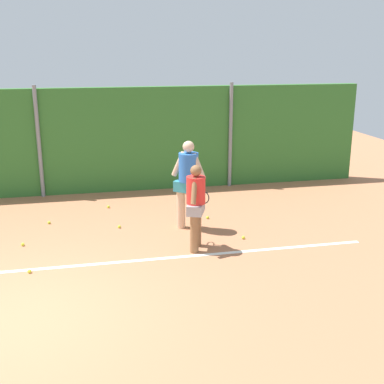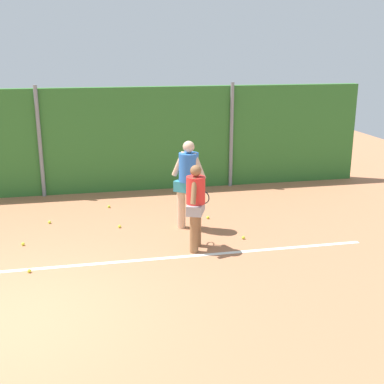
{
  "view_description": "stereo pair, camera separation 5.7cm",
  "coord_description": "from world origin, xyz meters",
  "px_view_note": "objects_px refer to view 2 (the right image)",
  "views": [
    {
      "loc": [
        1.24,
        -6.63,
        3.72
      ],
      "look_at": [
        3.19,
        2.55,
        0.98
      ],
      "focal_mm": 46.14,
      "sensor_mm": 36.0,
      "label": 1
    },
    {
      "loc": [
        1.29,
        -6.64,
        3.72
      ],
      "look_at": [
        3.19,
        2.55,
        0.98
      ],
      "focal_mm": 46.14,
      "sensor_mm": 36.0,
      "label": 2
    }
  ],
  "objects_px": {
    "tennis_ball_1": "(23,244)",
    "tennis_ball_4": "(208,217)",
    "player_foreground_near": "(196,203)",
    "tennis_ball_6": "(29,271)",
    "tennis_ball_8": "(243,238)",
    "tennis_ball_10": "(50,222)",
    "tennis_ball_5": "(120,226)",
    "player_midcourt": "(189,181)",
    "tennis_ball_0": "(109,206)"
  },
  "relations": [
    {
      "from": "tennis_ball_1",
      "to": "tennis_ball_4",
      "type": "xyz_separation_m",
      "value": [
        3.93,
        0.81,
        0.0
      ]
    },
    {
      "from": "player_foreground_near",
      "to": "tennis_ball_6",
      "type": "distance_m",
      "value": 3.2
    },
    {
      "from": "tennis_ball_8",
      "to": "tennis_ball_10",
      "type": "bearing_deg",
      "value": 155.97
    },
    {
      "from": "tennis_ball_4",
      "to": "tennis_ball_1",
      "type": "bearing_deg",
      "value": -168.41
    },
    {
      "from": "tennis_ball_5",
      "to": "player_foreground_near",
      "type": "bearing_deg",
      "value": -46.8
    },
    {
      "from": "player_foreground_near",
      "to": "tennis_ball_5",
      "type": "distance_m",
      "value": 2.19
    },
    {
      "from": "player_midcourt",
      "to": "tennis_ball_6",
      "type": "xyz_separation_m",
      "value": [
        -3.12,
        -1.56,
        -1.04
      ]
    },
    {
      "from": "player_foreground_near",
      "to": "tennis_ball_4",
      "type": "distance_m",
      "value": 1.98
    },
    {
      "from": "tennis_ball_1",
      "to": "tennis_ball_10",
      "type": "bearing_deg",
      "value": 70.65
    },
    {
      "from": "tennis_ball_6",
      "to": "tennis_ball_8",
      "type": "xyz_separation_m",
      "value": [
        4.09,
        0.75,
        0.0
      ]
    },
    {
      "from": "tennis_ball_8",
      "to": "tennis_ball_4",
      "type": "bearing_deg",
      "value": 107.2
    },
    {
      "from": "player_midcourt",
      "to": "tennis_ball_1",
      "type": "bearing_deg",
      "value": -136.01
    },
    {
      "from": "tennis_ball_4",
      "to": "tennis_ball_10",
      "type": "bearing_deg",
      "value": 173.53
    },
    {
      "from": "tennis_ball_8",
      "to": "player_foreground_near",
      "type": "bearing_deg",
      "value": -164.55
    },
    {
      "from": "player_foreground_near",
      "to": "player_midcourt",
      "type": "bearing_deg",
      "value": 17.27
    },
    {
      "from": "tennis_ball_5",
      "to": "tennis_ball_6",
      "type": "distance_m",
      "value": 2.54
    },
    {
      "from": "tennis_ball_4",
      "to": "player_foreground_near",
      "type": "bearing_deg",
      "value": -111.19
    },
    {
      "from": "tennis_ball_0",
      "to": "tennis_ball_8",
      "type": "distance_m",
      "value": 3.68
    },
    {
      "from": "tennis_ball_4",
      "to": "tennis_ball_6",
      "type": "bearing_deg",
      "value": -150.22
    },
    {
      "from": "player_midcourt",
      "to": "tennis_ball_6",
      "type": "distance_m",
      "value": 3.64
    },
    {
      "from": "tennis_ball_1",
      "to": "tennis_ball_5",
      "type": "xyz_separation_m",
      "value": [
        1.92,
        0.62,
        0.0
      ]
    },
    {
      "from": "tennis_ball_1",
      "to": "tennis_ball_10",
      "type": "distance_m",
      "value": 1.27
    },
    {
      "from": "tennis_ball_6",
      "to": "tennis_ball_8",
      "type": "height_order",
      "value": "same"
    },
    {
      "from": "tennis_ball_6",
      "to": "tennis_ball_8",
      "type": "distance_m",
      "value": 4.16
    },
    {
      "from": "tennis_ball_10",
      "to": "player_foreground_near",
      "type": "bearing_deg",
      "value": -35.45
    },
    {
      "from": "player_midcourt",
      "to": "tennis_ball_1",
      "type": "height_order",
      "value": "player_midcourt"
    },
    {
      "from": "tennis_ball_0",
      "to": "tennis_ball_5",
      "type": "distance_m",
      "value": 1.47
    },
    {
      "from": "player_foreground_near",
      "to": "tennis_ball_10",
      "type": "height_order",
      "value": "player_foreground_near"
    },
    {
      "from": "tennis_ball_0",
      "to": "tennis_ball_1",
      "type": "distance_m",
      "value": 2.72
    },
    {
      "from": "player_midcourt",
      "to": "tennis_ball_0",
      "type": "height_order",
      "value": "player_midcourt"
    },
    {
      "from": "tennis_ball_4",
      "to": "tennis_ball_8",
      "type": "distance_m",
      "value": 1.41
    },
    {
      "from": "tennis_ball_0",
      "to": "tennis_ball_1",
      "type": "relative_size",
      "value": 1.0
    },
    {
      "from": "tennis_ball_0",
      "to": "tennis_ball_6",
      "type": "distance_m",
      "value": 3.69
    },
    {
      "from": "tennis_ball_6",
      "to": "tennis_ball_10",
      "type": "distance_m",
      "value": 2.5
    },
    {
      "from": "tennis_ball_0",
      "to": "tennis_ball_8",
      "type": "height_order",
      "value": "same"
    },
    {
      "from": "player_foreground_near",
      "to": "tennis_ball_8",
      "type": "xyz_separation_m",
      "value": [
        1.06,
        0.29,
        -0.9
      ]
    },
    {
      "from": "player_foreground_near",
      "to": "tennis_ball_0",
      "type": "bearing_deg",
      "value": 49.58
    },
    {
      "from": "tennis_ball_0",
      "to": "tennis_ball_10",
      "type": "xyz_separation_m",
      "value": [
        -1.34,
        -0.87,
        0.0
      ]
    },
    {
      "from": "player_midcourt",
      "to": "tennis_ball_4",
      "type": "bearing_deg",
      "value": 84.44
    },
    {
      "from": "tennis_ball_6",
      "to": "player_midcourt",
      "type": "bearing_deg",
      "value": 26.47
    },
    {
      "from": "player_midcourt",
      "to": "tennis_ball_8",
      "type": "height_order",
      "value": "player_midcourt"
    },
    {
      "from": "tennis_ball_0",
      "to": "player_midcourt",
      "type": "bearing_deg",
      "value": -48.29
    },
    {
      "from": "player_midcourt",
      "to": "tennis_ball_8",
      "type": "relative_size",
      "value": 28.93
    },
    {
      "from": "tennis_ball_6",
      "to": "tennis_ball_10",
      "type": "height_order",
      "value": "same"
    },
    {
      "from": "tennis_ball_0",
      "to": "tennis_ball_8",
      "type": "xyz_separation_m",
      "value": [
        2.59,
        -2.62,
        0.0
      ]
    },
    {
      "from": "tennis_ball_1",
      "to": "tennis_ball_0",
      "type": "bearing_deg",
      "value": 49.74
    },
    {
      "from": "player_foreground_near",
      "to": "tennis_ball_1",
      "type": "relative_size",
      "value": 25.14
    },
    {
      "from": "tennis_ball_0",
      "to": "tennis_ball_8",
      "type": "bearing_deg",
      "value": -45.39
    },
    {
      "from": "tennis_ball_0",
      "to": "tennis_ball_5",
      "type": "relative_size",
      "value": 1.0
    },
    {
      "from": "player_midcourt",
      "to": "tennis_ball_0",
      "type": "distance_m",
      "value": 2.65
    }
  ]
}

